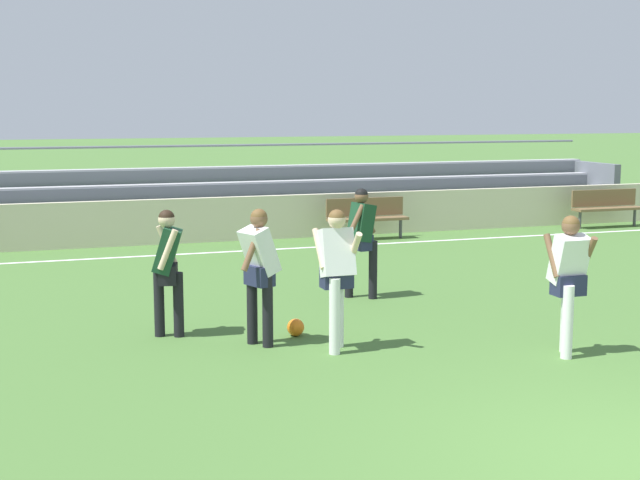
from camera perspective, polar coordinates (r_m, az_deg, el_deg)
name	(u,v)px	position (r m, az deg, el deg)	size (l,w,h in m)	color
field_line_sideline	(272,249)	(18.01, -3.13, -0.61)	(44.00, 0.12, 0.01)	white
sideline_wall	(253,218)	(19.35, -4.31, 1.43)	(48.00, 0.16, 0.95)	beige
bleacher_stand	(263,194)	(21.53, -3.68, 2.99)	(19.04, 2.32, 1.95)	#B2B2B7
bench_centre_sideline	(606,205)	(22.43, 17.96, 2.19)	(1.80, 0.40, 0.90)	brown
bench_near_bin	(367,214)	(19.39, 3.02, 1.66)	(1.80, 0.40, 0.90)	brown
player_white_deep_cover	(259,265)	(10.62, -3.93, -1.59)	(0.56, 0.50, 1.67)	black
player_white_on_ball	(337,267)	(10.37, 1.08, -1.75)	(0.44, 0.58, 1.69)	white
player_dark_trailing_run	(361,233)	(13.28, 2.67, 0.45)	(0.62, 0.44, 1.67)	black
player_white_pressing_high	(569,273)	(10.56, 15.74, -2.06)	(0.44, 0.48, 1.64)	white
player_dark_overlapping	(168,262)	(11.17, -9.79, -1.42)	(0.45, 0.52, 1.61)	black
soccer_ball	(296,327)	(11.21, -1.58, -5.65)	(0.22, 0.22, 0.22)	orange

